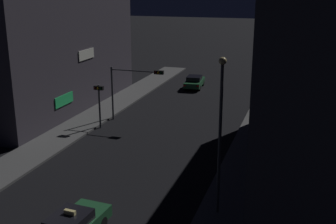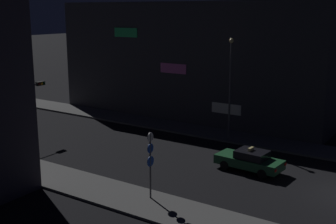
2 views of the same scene
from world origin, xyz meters
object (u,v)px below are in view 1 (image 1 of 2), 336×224
object	(u,v)px
traffic_light_left_kerb	(99,97)
street_lamp_near_block	(220,125)
far_car	(194,82)
traffic_light_overhead	(133,82)

from	to	relation	value
traffic_light_left_kerb	street_lamp_near_block	xyz separation A→B (m)	(12.21, -10.96, 2.26)
far_car	traffic_light_overhead	xyz separation A→B (m)	(-1.87, -14.12, 2.79)
far_car	traffic_light_left_kerb	distance (m)	17.20
far_car	traffic_light_left_kerb	world-z (taller)	traffic_light_left_kerb
far_car	street_lamp_near_block	distance (m)	29.16
traffic_light_overhead	street_lamp_near_block	bearing A→B (deg)	-52.76
traffic_light_overhead	street_lamp_near_block	size ratio (longest dim) A/B	0.60
traffic_light_overhead	far_car	bearing A→B (deg)	82.44
traffic_light_left_kerb	far_car	bearing A→B (deg)	77.05
far_car	traffic_light_left_kerb	xyz separation A→B (m)	(-3.83, -16.66, 1.91)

